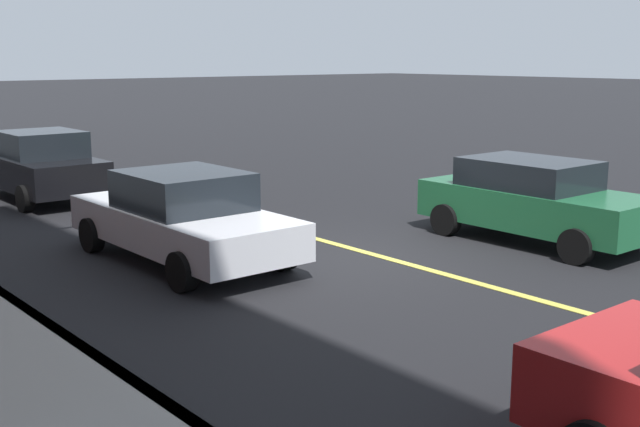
{
  "coord_description": "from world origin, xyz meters",
  "views": [
    {
      "loc": [
        -9.49,
        9.07,
        3.34
      ],
      "look_at": [
        -1.45,
        2.37,
        1.24
      ],
      "focal_mm": 44.36,
      "sensor_mm": 36.0,
      "label": 1
    }
  ],
  "objects_px": {
    "car_green": "(534,199)",
    "traffic_light_mast": "(34,23)",
    "car_white": "(183,217)",
    "car_black": "(40,166)"
  },
  "relations": [
    {
      "from": "car_green",
      "to": "traffic_light_mast",
      "type": "relative_size",
      "value": 0.76
    },
    {
      "from": "car_black",
      "to": "traffic_light_mast",
      "type": "xyz_separation_m",
      "value": [
        -6.29,
        2.26,
        3.01
      ]
    },
    {
      "from": "car_white",
      "to": "traffic_light_mast",
      "type": "relative_size",
      "value": 0.84
    },
    {
      "from": "car_green",
      "to": "traffic_light_mast",
      "type": "xyz_separation_m",
      "value": [
        3.7,
        7.56,
        3.03
      ]
    },
    {
      "from": "car_black",
      "to": "car_green",
      "type": "distance_m",
      "value": 11.31
    },
    {
      "from": "car_white",
      "to": "car_black",
      "type": "bearing_deg",
      "value": -2.7
    },
    {
      "from": "car_white",
      "to": "traffic_light_mast",
      "type": "distance_m",
      "value": 3.72
    },
    {
      "from": "car_white",
      "to": "car_green",
      "type": "relative_size",
      "value": 1.1
    },
    {
      "from": "car_green",
      "to": "car_black",
      "type": "bearing_deg",
      "value": 27.93
    },
    {
      "from": "car_black",
      "to": "traffic_light_mast",
      "type": "distance_m",
      "value": 7.33
    }
  ]
}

